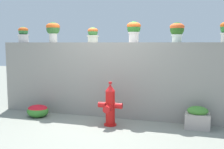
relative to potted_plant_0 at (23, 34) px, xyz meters
name	(u,v)px	position (x,y,z in m)	size (l,w,h in m)	color
ground_plane	(95,130)	(2.35, -1.18, -1.90)	(24.00, 24.00, 0.00)	gray
stone_wall	(112,79)	(2.35, -0.03, -1.06)	(5.43, 0.42, 1.69)	gray
potted_plant_0	(23,34)	(0.00, 0.00, 0.00)	(0.29, 0.29, 0.39)	silver
potted_plant_1	(53,29)	(0.86, -0.03, 0.09)	(0.33, 0.33, 0.49)	silver
potted_plant_2	(93,34)	(1.89, -0.05, -0.03)	(0.27, 0.27, 0.35)	beige
potted_plant_3	(134,29)	(2.85, -0.06, 0.06)	(0.31, 0.31, 0.46)	silver
potted_plant_4	(177,30)	(3.77, -0.03, 0.04)	(0.31, 0.31, 0.42)	silver
fire_hydrant	(110,106)	(2.55, -0.81, -1.50)	(0.50, 0.39, 0.90)	red
flower_bush_left	(38,110)	(0.77, -0.66, -1.76)	(0.49, 0.44, 0.28)	#377D2D
planter_box	(197,118)	(4.24, -0.51, -1.69)	(0.47, 0.31, 0.45)	#B0A199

